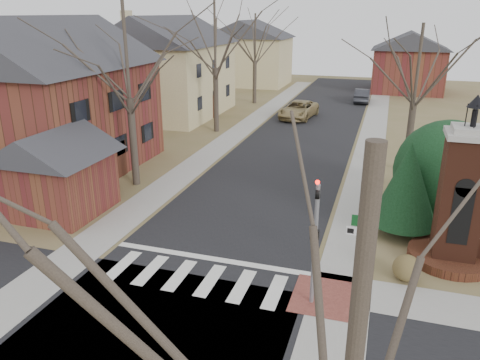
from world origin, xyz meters
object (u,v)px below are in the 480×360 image
at_px(traffic_signal_pole, 315,233).
at_px(sign_post, 359,237).
at_px(brick_gate_monument, 458,210).
at_px(distant_car, 362,95).
at_px(pickup_truck, 299,110).

height_order(traffic_signal_pole, sign_post, traffic_signal_pole).
relative_size(brick_gate_monument, distant_car, 1.47).
distance_m(sign_post, distant_car, 36.98).
relative_size(sign_post, brick_gate_monument, 0.42).
bearing_deg(pickup_truck, brick_gate_monument, -59.56).
bearing_deg(sign_post, traffic_signal_pole, -132.43).
height_order(traffic_signal_pole, distant_car, traffic_signal_pole).
xyz_separation_m(traffic_signal_pole, distant_car, (-0.90, 38.30, -1.86)).
distance_m(traffic_signal_pole, sign_post, 2.02).
height_order(brick_gate_monument, pickup_truck, brick_gate_monument).
relative_size(sign_post, pickup_truck, 0.50).
bearing_deg(distant_car, traffic_signal_pole, 90.78).
distance_m(traffic_signal_pole, brick_gate_monument, 6.47).
bearing_deg(brick_gate_monument, pickup_truck, 113.87).
xyz_separation_m(traffic_signal_pole, brick_gate_monument, (4.70, 4.42, -0.42)).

